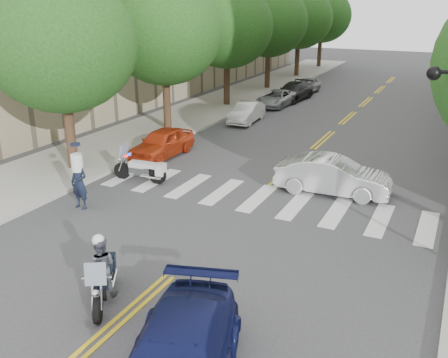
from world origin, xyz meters
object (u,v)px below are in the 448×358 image
Objects in this scene: officer_standing at (79,183)px; convertible at (333,176)px; motorcycle_police at (102,271)px; motorcycle_parked at (144,169)px.

officer_standing is 9.71m from convertible.
convertible is at bearing 40.21° from officer_standing.
motorcycle_police is at bearing 158.29° from convertible.
motorcycle_parked is at bearing -93.05° from motorcycle_police.
convertible is at bearing -139.41° from motorcycle_police.
convertible is (7.48, 2.18, 0.19)m from motorcycle_parked.
convertible is (7.97, 5.55, -0.27)m from officer_standing.
officer_standing is at bearing -74.76° from motorcycle_police.
motorcycle_parked is 1.22× the size of officer_standing.
convertible is (3.36, 9.99, -0.10)m from motorcycle_police.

